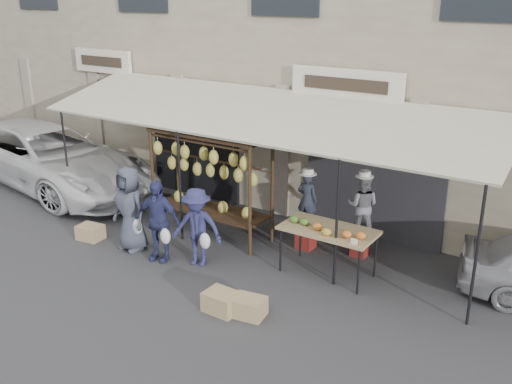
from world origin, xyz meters
TOP-DOWN VIEW (x-y plane):
  - ground_plane at (0.00, 0.00)m, footprint 90.00×90.00m
  - shophouse at (-0.00, 6.50)m, footprint 24.00×6.15m
  - awning at (0.01, 2.28)m, footprint 10.00×2.35m
  - banana_rack at (-0.64, 1.65)m, footprint 2.60×0.90m
  - produce_table at (2.22, 1.40)m, footprint 1.70×0.90m
  - vendor_left at (1.35, 2.20)m, footprint 0.43×0.29m
  - vendor_right at (2.40, 2.48)m, footprint 0.70×0.60m
  - customer_left at (-1.53, 0.25)m, footprint 0.89×0.64m
  - customer_mid at (-0.75, 0.20)m, footprint 1.00×0.58m
  - customer_right at (0.00, 0.44)m, footprint 1.10×0.82m
  - stool_left at (1.35, 2.20)m, footprint 0.38×0.38m
  - stool_right at (2.40, 2.48)m, footprint 0.34×0.34m
  - crate_near_a at (1.39, -0.66)m, footprint 0.56×0.43m
  - crate_near_b at (1.83, -0.54)m, footprint 0.58×0.48m
  - crate_far at (-2.60, 0.09)m, footprint 0.55×0.45m
  - van at (-6.52, 2.02)m, footprint 5.68×3.22m

SIDE VIEW (x-z plane):
  - ground_plane at x=0.00m, z-range 0.00..0.00m
  - crate_far at x=-2.60m, z-range 0.00..0.30m
  - crate_near_b at x=1.83m, z-range 0.00..0.31m
  - crate_near_a at x=1.39m, z-range 0.00..0.33m
  - stool_right at x=2.40m, z-range 0.00..0.42m
  - stool_left at x=1.35m, z-range 0.00..0.46m
  - customer_right at x=0.00m, z-range 0.00..1.51m
  - customer_mid at x=-0.75m, z-range 0.00..1.60m
  - customer_left at x=-1.53m, z-range 0.00..1.71m
  - produce_table at x=2.22m, z-range 0.35..1.39m
  - vendor_left at x=1.35m, z-range 0.46..1.60m
  - vendor_right at x=2.40m, z-range 0.42..1.66m
  - van at x=-6.52m, z-range 0.00..2.24m
  - banana_rack at x=-0.64m, z-range 0.45..2.68m
  - awning at x=0.01m, z-range 1.12..4.03m
  - shophouse at x=0.00m, z-range 0.00..7.30m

